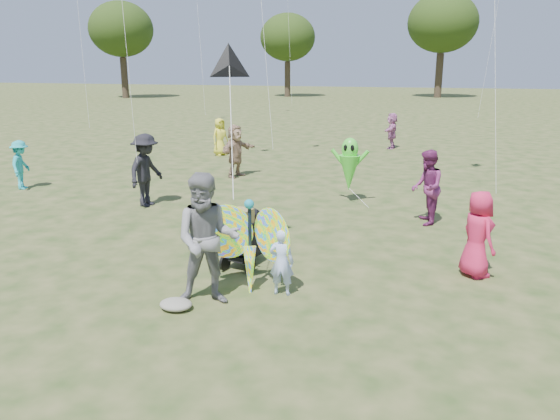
# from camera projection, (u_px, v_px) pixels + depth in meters

# --- Properties ---
(ground) EXTENTS (160.00, 160.00, 0.00)m
(ground) POSITION_uv_depth(u_px,v_px,m) (266.00, 303.00, 8.51)
(ground) COLOR #51592B
(ground) RESTS_ON ground
(child_girl) EXTENTS (0.42, 0.29, 1.10)m
(child_girl) POSITION_uv_depth(u_px,v_px,m) (282.00, 262.00, 8.69)
(child_girl) COLOR #B4C8FF
(child_girl) RESTS_ON ground
(adult_man) EXTENTS (1.21, 1.07, 2.06)m
(adult_man) POSITION_uv_depth(u_px,v_px,m) (207.00, 240.00, 8.26)
(adult_man) COLOR gray
(adult_man) RESTS_ON ground
(grey_bag) EXTENTS (0.51, 0.41, 0.16)m
(grey_bag) POSITION_uv_depth(u_px,v_px,m) (176.00, 304.00, 8.27)
(grey_bag) COLOR gray
(grey_bag) RESTS_ON ground
(crowd_a) EXTENTS (0.81, 0.89, 1.53)m
(crowd_a) POSITION_uv_depth(u_px,v_px,m) (478.00, 234.00, 9.41)
(crowd_a) COLOR #D5224E
(crowd_a) RESTS_ON ground
(crowd_b) EXTENTS (0.82, 1.28, 1.89)m
(crowd_b) POSITION_uv_depth(u_px,v_px,m) (146.00, 170.00, 14.06)
(crowd_b) COLOR black
(crowd_b) RESTS_ON ground
(crowd_d) EXTENTS (0.96, 1.67, 1.71)m
(crowd_d) POSITION_uv_depth(u_px,v_px,m) (236.00, 151.00, 17.74)
(crowd_d) COLOR tan
(crowd_d) RESTS_ON ground
(crowd_e) EXTENTS (0.76, 0.92, 1.73)m
(crowd_e) POSITION_uv_depth(u_px,v_px,m) (427.00, 187.00, 12.48)
(crowd_e) COLOR #7A2862
(crowd_e) RESTS_ON ground
(crowd_g) EXTENTS (0.78, 0.87, 1.49)m
(crowd_g) POSITION_uv_depth(u_px,v_px,m) (220.00, 137.00, 21.92)
(crowd_g) COLOR yellow
(crowd_g) RESTS_ON ground
(crowd_i) EXTENTS (0.83, 1.06, 1.44)m
(crowd_i) POSITION_uv_depth(u_px,v_px,m) (21.00, 165.00, 16.04)
(crowd_i) COLOR #21A8B4
(crowd_i) RESTS_ON ground
(crowd_j) EXTENTS (0.52, 1.45, 1.54)m
(crowd_j) POSITION_uv_depth(u_px,v_px,m) (392.00, 131.00, 23.66)
(crowd_j) COLOR #BC6BA6
(crowd_j) RESTS_ON ground
(jogging_stroller) EXTENTS (0.65, 1.11, 1.09)m
(jogging_stroller) POSITION_uv_depth(u_px,v_px,m) (245.00, 233.00, 9.98)
(jogging_stroller) COLOR black
(jogging_stroller) RESTS_ON ground
(butterfly_kite) EXTENTS (1.74, 0.75, 1.71)m
(butterfly_kite) POSITION_uv_depth(u_px,v_px,m) (250.00, 245.00, 8.87)
(butterfly_kite) COLOR #FF2841
(butterfly_kite) RESTS_ON ground
(delta_kite_rig) EXTENTS (1.30, 2.46, 2.33)m
(delta_kite_rig) POSITION_uv_depth(u_px,v_px,m) (229.00, 66.00, 9.77)
(delta_kite_rig) COLOR black
(delta_kite_rig) RESTS_ON ground
(alien_kite) EXTENTS (1.12, 0.69, 1.74)m
(alien_kite) POSITION_uv_depth(u_px,v_px,m) (349.00, 167.00, 14.39)
(alien_kite) COLOR #49DF34
(alien_kite) RESTS_ON ground
(tree_line) EXTENTS (91.78, 33.60, 10.79)m
(tree_line) POSITION_uv_depth(u_px,v_px,m) (462.00, 24.00, 47.44)
(tree_line) COLOR #3A2D21
(tree_line) RESTS_ON ground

